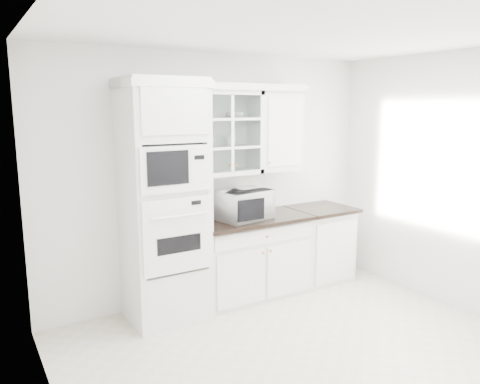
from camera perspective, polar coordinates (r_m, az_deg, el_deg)
ground at (r=4.30m, az=8.92°, el=-19.39°), size 4.00×3.50×0.01m
room_shell at (r=4.09m, az=5.73°, el=5.41°), size 4.00×3.50×2.70m
oven_column at (r=4.66m, az=-9.22°, el=-1.26°), size 0.76×0.68×2.40m
base_cabinet_run at (r=5.34m, az=1.29°, el=-7.83°), size 1.32×0.67×0.92m
extra_base_cabinet at (r=5.91m, az=9.56°, el=-6.16°), size 0.72×0.67×0.92m
upper_cabinet_glass at (r=5.07m, az=-1.89°, el=7.21°), size 0.80×0.33×0.90m
upper_cabinet_solid at (r=5.43m, az=4.40°, el=7.39°), size 0.55×0.33×0.90m
crown_molding at (r=4.99m, az=-2.85°, el=12.73°), size 2.14×0.38×0.07m
countertop_microwave at (r=5.08m, az=0.44°, el=-1.52°), size 0.63×0.55×0.32m
bowl_a at (r=4.96m, az=-4.05°, el=9.30°), size 0.25×0.25×0.06m
bowl_b at (r=5.11m, az=-0.60°, el=9.37°), size 0.20×0.20×0.06m
cup_a at (r=5.00m, az=-3.77°, el=6.06°), size 0.12×0.12×0.09m
cup_b at (r=5.11m, az=-1.14°, el=6.25°), size 0.12×0.12×0.10m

